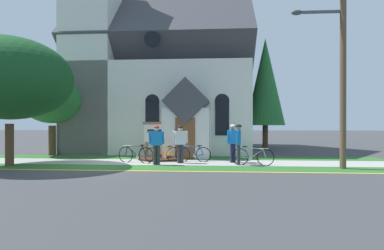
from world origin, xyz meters
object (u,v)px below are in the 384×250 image
Objects in this scene: bicycle_blue at (193,154)px; roadside_conifer at (265,82)px; bicycle_orange at (163,154)px; church_sign at (161,134)px; cyclist_in_blue_jersey at (233,140)px; verge_sapling at (9,79)px; cyclist_in_white_jersey at (238,141)px; bicycle_red at (252,156)px; cyclist_in_green_jersey at (180,141)px; yard_deciduous_tree at (52,100)px; utility_pole at (340,48)px; cyclist_in_yellow_jersey at (157,142)px; bicycle_silver at (136,154)px.

bicycle_blue is 0.21× the size of roadside_conifer.
church_sign is at bearing 104.05° from bicycle_orange.
verge_sapling is (-9.54, -1.77, 2.66)m from cyclist_in_blue_jersey.
bicycle_red is at bearing -4.70° from cyclist_in_white_jersey.
yard_deciduous_tree is at bearing 158.63° from cyclist_in_green_jersey.
utility_pole is at bearing -21.11° from cyclist_in_blue_jersey.
bicycle_orange is at bearing 167.24° from cyclist_in_white_jersey.
church_sign is 1.07× the size of cyclist_in_white_jersey.
cyclist_in_yellow_jersey is at bearing 6.66° from verge_sapling.
roadside_conifer is 16.20m from verge_sapling.
cyclist_in_yellow_jersey is (-3.55, -0.26, -0.04)m from cyclist_in_white_jersey.
bicycle_orange is 0.31× the size of verge_sapling.
cyclist_in_green_jersey reaches higher than bicycle_silver.
cyclist_in_blue_jersey is 1.03× the size of cyclist_in_green_jersey.
cyclist_in_blue_jersey is at bearing 9.07° from cyclist_in_green_jersey.
bicycle_red is 0.21× the size of utility_pole.
roadside_conifer is (6.46, 7.25, 3.59)m from church_sign.
bicycle_red is 10.61m from roadside_conifer.
roadside_conifer is 14.35m from yard_deciduous_tree.
yard_deciduous_tree is at bearing 163.63° from bicycle_blue.
cyclist_in_blue_jersey is 10.06m from verge_sapling.
bicycle_silver is at bearing -129.02° from roadside_conifer.
roadside_conifer is at bearing 71.35° from cyclist_in_blue_jersey.
cyclist_in_blue_jersey is (1.85, -0.21, 0.67)m from bicycle_blue.
cyclist_in_blue_jersey is 5.82m from utility_pole.
cyclist_in_blue_jersey is 1.03× the size of cyclist_in_yellow_jersey.
bicycle_orange is 11.45m from roadside_conifer.
cyclist_in_blue_jersey is (4.42, 0.46, 0.65)m from bicycle_silver.
bicycle_silver is at bearing -165.48° from bicycle_blue.
yard_deciduous_tree is at bearing -155.37° from roadside_conifer.
cyclist_in_green_jersey is (1.18, -1.69, -0.26)m from church_sign.
yard_deciduous_tree is (-12.95, -5.94, -1.74)m from roadside_conifer.
bicycle_red is (4.36, -2.13, -0.89)m from church_sign.
bicycle_red is at bearing -26.09° from church_sign.
cyclist_in_yellow_jersey is at bearing -28.91° from bicycle_silver.
cyclist_in_green_jersey is (-3.18, 0.45, 0.63)m from bicycle_red.
roadside_conifer is at bearing 50.98° from bicycle_silver.
yard_deciduous_tree is (-10.85, 3.45, 2.74)m from bicycle_red.
cyclist_in_yellow_jersey is 7.93m from yard_deciduous_tree.
cyclist_in_green_jersey is at bearing 171.20° from cyclist_in_white_jersey.
roadside_conifer is at bearing 73.90° from cyclist_in_white_jersey.
bicycle_silver is at bearing 151.09° from cyclist_in_yellow_jersey.
cyclist_in_yellow_jersey is 1.17m from cyclist_in_green_jersey.
yard_deciduous_tree reaches higher than cyclist_in_blue_jersey.
bicycle_silver is at bearing -158.84° from bicycle_orange.
bicycle_red is at bearing 167.07° from utility_pole.
cyclist_in_yellow_jersey reaches higher than bicycle_orange.
cyclist_in_white_jersey is 0.22× the size of roadside_conifer.
bicycle_blue is 2.06m from cyclist_in_yellow_jersey.
bicycle_red is at bearing 5.18° from verge_sapling.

